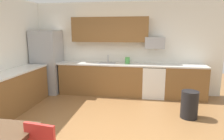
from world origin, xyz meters
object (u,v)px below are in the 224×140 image
Objects in this scene: refrigerator at (48,62)px; trash_bin at (189,105)px; microwave at (155,43)px; oven_range at (153,81)px; kettle at (127,61)px.

trash_bin is (3.88, -1.25, -0.64)m from refrigerator.
microwave is at bearing 116.55° from trash_bin.
refrigerator is 3.20m from oven_range.
oven_range is at bearing -90.00° from microwave.
microwave is 2.70× the size of kettle.
refrigerator is at bearing -176.91° from kettle.
refrigerator is 2.06× the size of oven_range.
refrigerator is 3.47× the size of microwave.
microwave is (3.16, 0.18, 0.60)m from refrigerator.
kettle is (-0.75, -0.05, -0.52)m from microwave.
oven_range is 1.69× the size of microwave.
trash_bin is 3.00× the size of kettle.
microwave is at bearing 3.80° from kettle.
microwave is 0.91m from kettle.
kettle is at bearing 3.09° from refrigerator.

